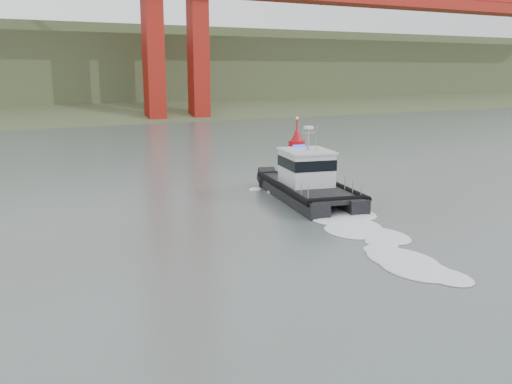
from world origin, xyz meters
TOP-DOWN VIEW (x-y plane):
  - ground at (0.00, 0.00)m, footprint 400.00×400.00m
  - headlands at (0.00, 125.50)m, footprint 500.00×105.36m
  - patrol_boat at (8.15, 12.88)m, footprint 5.85×11.04m
  - nav_buoy at (20.34, 33.75)m, footprint 1.83×1.83m

SIDE VIEW (x-z plane):
  - ground at x=0.00m, z-range 0.00..0.00m
  - nav_buoy at x=20.34m, z-range -0.91..2.91m
  - patrol_boat at x=8.15m, z-range -1.27..3.82m
  - headlands at x=0.00m, z-range -6.52..20.61m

